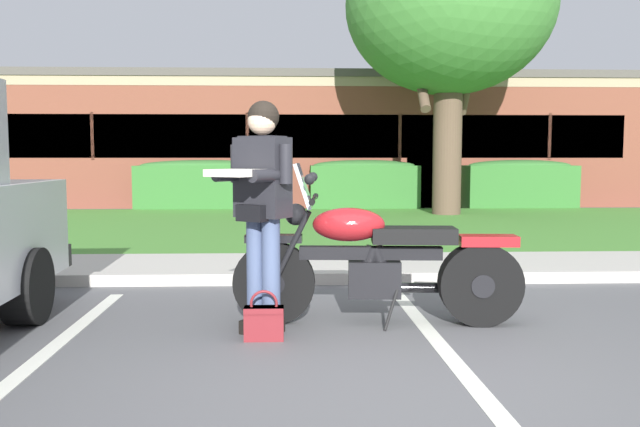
# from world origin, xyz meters

# --- Properties ---
(ground_plane) EXTENTS (140.00, 140.00, 0.00)m
(ground_plane) POSITION_xyz_m (0.00, 0.00, 0.00)
(ground_plane) COLOR #565659
(curb_strip) EXTENTS (60.00, 0.20, 0.12)m
(curb_strip) POSITION_xyz_m (0.00, 2.88, 0.06)
(curb_strip) COLOR #B7B2A8
(curb_strip) RESTS_ON ground
(concrete_walk) EXTENTS (60.00, 1.50, 0.08)m
(concrete_walk) POSITION_xyz_m (0.00, 3.73, 0.04)
(concrete_walk) COLOR #B7B2A8
(concrete_walk) RESTS_ON ground
(grass_lawn) EXTENTS (60.00, 7.39, 0.06)m
(grass_lawn) POSITION_xyz_m (0.00, 8.18, 0.03)
(grass_lawn) COLOR #478433
(grass_lawn) RESTS_ON ground
(stall_stripe_0) EXTENTS (0.21, 4.40, 0.01)m
(stall_stripe_0) POSITION_xyz_m (-2.28, 0.20, 0.00)
(stall_stripe_0) COLOR silver
(stall_stripe_0) RESTS_ON ground
(stall_stripe_1) EXTENTS (0.21, 4.40, 0.01)m
(stall_stripe_1) POSITION_xyz_m (0.38, 0.20, 0.00)
(stall_stripe_1) COLOR silver
(stall_stripe_1) RESTS_ON ground
(motorcycle) EXTENTS (2.24, 0.82, 1.26)m
(motorcycle) POSITION_xyz_m (0.08, 1.25, 0.49)
(motorcycle) COLOR black
(motorcycle) RESTS_ON ground
(rider_person) EXTENTS (0.61, 0.67, 1.70)m
(rider_person) POSITION_xyz_m (-0.88, 1.02, 1.01)
(rider_person) COLOR black
(rider_person) RESTS_ON ground
(handbag) EXTENTS (0.28, 0.13, 0.36)m
(handbag) POSITION_xyz_m (-0.86, 0.84, 0.14)
(handbag) COLOR maroon
(handbag) RESTS_ON ground
(shade_tree) EXTENTS (4.48, 4.48, 6.45)m
(shade_tree) POSITION_xyz_m (2.67, 10.30, 4.50)
(shade_tree) COLOR brown
(shade_tree) RESTS_ON ground
(hedge_left) EXTENTS (3.39, 0.90, 1.24)m
(hedge_left) POSITION_xyz_m (-2.85, 12.23, 0.65)
(hedge_left) COLOR #336B2D
(hedge_left) RESTS_ON ground
(hedge_center_left) EXTENTS (2.67, 0.90, 1.24)m
(hedge_center_left) POSITION_xyz_m (1.06, 12.23, 0.65)
(hedge_center_left) COLOR #336B2D
(hedge_center_left) RESTS_ON ground
(hedge_center_right) EXTENTS (2.73, 0.90, 1.24)m
(hedge_center_right) POSITION_xyz_m (4.96, 12.23, 0.65)
(hedge_center_right) COLOR #336B2D
(hedge_center_right) RESTS_ON ground
(brick_building) EXTENTS (23.11, 8.71, 3.54)m
(brick_building) POSITION_xyz_m (-1.86, 17.07, 1.77)
(brick_building) COLOR brown
(brick_building) RESTS_ON ground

